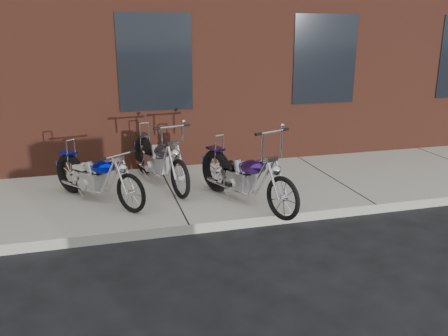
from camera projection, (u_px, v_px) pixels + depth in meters
name	position (u px, v px, depth m)	size (l,w,h in m)	color
ground	(189.00, 235.00, 6.71)	(120.00, 120.00, 0.00)	black
sidewalk	(172.00, 195.00, 8.08)	(22.00, 3.00, 0.15)	#A4A096
chopper_purple	(244.00, 179.00, 7.38)	(0.97, 2.14, 1.27)	black
chopper_blue	(97.00, 178.00, 7.49)	(1.36, 1.74, 0.92)	black
chopper_third	(159.00, 162.00, 8.33)	(0.78, 2.23, 1.16)	black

